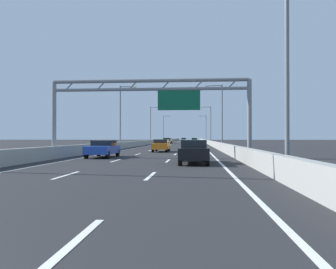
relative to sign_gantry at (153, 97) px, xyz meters
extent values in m
plane|color=#262628|center=(-0.31, 74.55, -4.84)|extent=(260.00, 260.00, 0.00)
cube|color=white|center=(-2.11, -12.95, -4.83)|extent=(0.16, 3.00, 0.01)
cube|color=white|center=(-2.11, -3.95, -4.83)|extent=(0.16, 3.00, 0.01)
cube|color=white|center=(-2.11, 5.05, -4.83)|extent=(0.16, 3.00, 0.01)
cube|color=white|center=(-2.11, 14.05, -4.83)|extent=(0.16, 3.00, 0.01)
cube|color=white|center=(-2.11, 23.05, -4.83)|extent=(0.16, 3.00, 0.01)
cube|color=white|center=(-2.11, 32.05, -4.83)|extent=(0.16, 3.00, 0.01)
cube|color=white|center=(-2.11, 41.05, -4.83)|extent=(0.16, 3.00, 0.01)
cube|color=white|center=(-2.11, 50.05, -4.83)|extent=(0.16, 3.00, 0.01)
cube|color=white|center=(-2.11, 59.05, -4.83)|extent=(0.16, 3.00, 0.01)
cube|color=white|center=(-2.11, 68.05, -4.83)|extent=(0.16, 3.00, 0.01)
cube|color=white|center=(-2.11, 77.05, -4.83)|extent=(0.16, 3.00, 0.01)
cube|color=white|center=(-2.11, 86.05, -4.83)|extent=(0.16, 3.00, 0.01)
cube|color=white|center=(-2.11, 95.05, -4.83)|extent=(0.16, 3.00, 0.01)
cube|color=white|center=(-2.11, 104.05, -4.83)|extent=(0.16, 3.00, 0.01)
cube|color=white|center=(-2.11, 113.05, -4.83)|extent=(0.16, 3.00, 0.01)
cube|color=white|center=(-2.11, 122.05, -4.83)|extent=(0.16, 3.00, 0.01)
cube|color=white|center=(-2.11, 131.05, -4.83)|extent=(0.16, 3.00, 0.01)
cube|color=white|center=(1.49, -21.95, -4.83)|extent=(0.16, 3.00, 0.01)
cube|color=white|center=(1.49, -12.95, -4.83)|extent=(0.16, 3.00, 0.01)
cube|color=white|center=(1.49, -3.95, -4.83)|extent=(0.16, 3.00, 0.01)
cube|color=white|center=(1.49, 5.05, -4.83)|extent=(0.16, 3.00, 0.01)
cube|color=white|center=(1.49, 14.05, -4.83)|extent=(0.16, 3.00, 0.01)
cube|color=white|center=(1.49, 23.05, -4.83)|extent=(0.16, 3.00, 0.01)
cube|color=white|center=(1.49, 32.05, -4.83)|extent=(0.16, 3.00, 0.01)
cube|color=white|center=(1.49, 41.05, -4.83)|extent=(0.16, 3.00, 0.01)
cube|color=white|center=(1.49, 50.05, -4.83)|extent=(0.16, 3.00, 0.01)
cube|color=white|center=(1.49, 59.05, -4.83)|extent=(0.16, 3.00, 0.01)
cube|color=white|center=(1.49, 68.05, -4.83)|extent=(0.16, 3.00, 0.01)
cube|color=white|center=(1.49, 77.05, -4.83)|extent=(0.16, 3.00, 0.01)
cube|color=white|center=(1.49, 86.05, -4.83)|extent=(0.16, 3.00, 0.01)
cube|color=white|center=(1.49, 95.05, -4.83)|extent=(0.16, 3.00, 0.01)
cube|color=white|center=(1.49, 104.05, -4.83)|extent=(0.16, 3.00, 0.01)
cube|color=white|center=(1.49, 113.05, -4.83)|extent=(0.16, 3.00, 0.01)
cube|color=white|center=(1.49, 122.05, -4.83)|extent=(0.16, 3.00, 0.01)
cube|color=white|center=(1.49, 131.05, -4.83)|extent=(0.16, 3.00, 0.01)
cube|color=white|center=(-5.56, 62.55, -4.83)|extent=(0.16, 176.00, 0.01)
cube|color=white|center=(4.94, 62.55, -4.83)|extent=(0.16, 176.00, 0.01)
cube|color=#9E9E99|center=(-7.21, 84.55, -4.37)|extent=(0.45, 220.00, 0.95)
cube|color=#9E9E99|center=(6.59, 84.55, -4.37)|extent=(0.45, 220.00, 0.95)
cylinder|color=gray|center=(-8.25, 0.00, -1.74)|extent=(0.36, 0.36, 6.20)
cylinder|color=gray|center=(7.63, 0.00, -1.74)|extent=(0.36, 0.36, 6.20)
cylinder|color=gray|center=(-0.31, 0.00, 1.36)|extent=(15.88, 0.32, 0.32)
cylinder|color=gray|center=(-0.31, 0.00, 0.66)|extent=(15.88, 0.26, 0.26)
cylinder|color=gray|center=(-6.93, 0.00, 1.01)|extent=(0.74, 0.10, 0.74)
cylinder|color=gray|center=(-4.28, 0.00, 1.01)|extent=(0.74, 0.10, 0.74)
cylinder|color=gray|center=(-1.63, 0.00, 1.01)|extent=(0.74, 0.10, 0.74)
cylinder|color=gray|center=(1.01, 0.00, 1.01)|extent=(0.74, 0.10, 0.74)
cylinder|color=gray|center=(3.66, 0.00, 1.01)|extent=(0.74, 0.10, 0.74)
cylinder|color=gray|center=(6.30, 0.00, 1.01)|extent=(0.74, 0.10, 0.74)
cube|color=#0F5B3D|center=(2.07, 0.00, -0.24)|extent=(3.40, 0.12, 1.60)
cylinder|color=slate|center=(7.39, -11.72, -0.09)|extent=(0.20, 0.20, 9.50)
cylinder|color=slate|center=(-8.01, 23.63, -0.09)|extent=(0.20, 0.20, 9.50)
cylinder|color=slate|center=(-6.91, 23.63, 4.51)|extent=(2.20, 0.12, 0.12)
cube|color=#F2EAC6|center=(-5.81, 23.63, 4.41)|extent=(0.56, 0.28, 0.20)
cylinder|color=slate|center=(7.39, 23.63, -0.09)|extent=(0.20, 0.20, 9.50)
cylinder|color=slate|center=(6.29, 23.63, 4.51)|extent=(2.20, 0.12, 0.12)
cube|color=#F2EAC6|center=(5.19, 23.63, 4.41)|extent=(0.56, 0.28, 0.20)
cylinder|color=slate|center=(-8.01, 58.98, -0.09)|extent=(0.20, 0.20, 9.50)
cylinder|color=slate|center=(-6.91, 58.98, 4.51)|extent=(2.20, 0.12, 0.12)
cube|color=#F2EAC6|center=(-5.81, 58.98, 4.41)|extent=(0.56, 0.28, 0.20)
cylinder|color=slate|center=(7.39, 58.98, -0.09)|extent=(0.20, 0.20, 9.50)
cylinder|color=slate|center=(6.29, 58.98, 4.51)|extent=(2.20, 0.12, 0.12)
cube|color=#F2EAC6|center=(5.19, 58.98, 4.41)|extent=(0.56, 0.28, 0.20)
cylinder|color=slate|center=(-8.01, 94.33, -0.09)|extent=(0.20, 0.20, 9.50)
cylinder|color=slate|center=(-6.91, 94.33, 4.51)|extent=(2.20, 0.12, 0.12)
cube|color=#F2EAC6|center=(-5.81, 94.33, 4.41)|extent=(0.56, 0.28, 0.20)
cylinder|color=slate|center=(7.39, 94.33, -0.09)|extent=(0.20, 0.20, 9.50)
cylinder|color=slate|center=(6.29, 94.33, 4.51)|extent=(2.20, 0.12, 0.12)
cube|color=#F2EAC6|center=(5.19, 94.33, 4.41)|extent=(0.56, 0.28, 0.20)
cube|color=#1E7A38|center=(3.22, 75.89, -4.20)|extent=(1.85, 4.18, 0.64)
cube|color=black|center=(3.22, 76.25, -3.64)|extent=(1.63, 1.95, 0.48)
cylinder|color=black|center=(2.40, 77.43, -4.52)|extent=(0.22, 0.64, 0.64)
cylinder|color=black|center=(4.04, 77.43, -4.52)|extent=(0.22, 0.64, 0.64)
cylinder|color=black|center=(2.40, 74.36, -4.52)|extent=(0.22, 0.64, 0.64)
cylinder|color=black|center=(4.04, 74.36, -4.52)|extent=(0.22, 0.64, 0.64)
cube|color=red|center=(-3.92, 66.03, -4.22)|extent=(1.88, 4.34, 0.60)
cube|color=black|center=(-3.92, 65.83, -3.69)|extent=(1.65, 1.91, 0.46)
cylinder|color=black|center=(-4.75, 67.66, -4.52)|extent=(0.22, 0.64, 0.64)
cylinder|color=black|center=(-3.09, 67.66, -4.52)|extent=(0.22, 0.64, 0.64)
cylinder|color=black|center=(-4.75, 64.41, -4.52)|extent=(0.22, 0.64, 0.64)
cylinder|color=black|center=(-3.09, 64.41, -4.52)|extent=(0.22, 0.64, 0.64)
cube|color=orange|center=(-0.42, 10.66, -4.19)|extent=(1.71, 4.44, 0.65)
cube|color=black|center=(-0.42, 10.62, -3.66)|extent=(1.50, 1.96, 0.42)
cylinder|color=black|center=(-1.16, 12.33, -4.52)|extent=(0.22, 0.64, 0.64)
cylinder|color=black|center=(0.32, 12.33, -4.52)|extent=(0.22, 0.64, 0.64)
cylinder|color=black|center=(-1.16, 8.99, -4.52)|extent=(0.22, 0.64, 0.64)
cylinder|color=black|center=(0.32, 8.99, -4.52)|extent=(0.22, 0.64, 0.64)
cube|color=silver|center=(-0.29, 84.24, -4.19)|extent=(1.74, 4.15, 0.66)
cube|color=black|center=(-0.29, 84.44, -3.63)|extent=(1.53, 1.87, 0.47)
cylinder|color=black|center=(-1.05, 85.77, -4.52)|extent=(0.22, 0.64, 0.64)
cylinder|color=black|center=(0.47, 85.77, -4.52)|extent=(0.22, 0.64, 0.64)
cylinder|color=black|center=(-1.05, 82.72, -4.52)|extent=(0.22, 0.64, 0.64)
cylinder|color=black|center=(0.47, 82.72, -4.52)|extent=(0.22, 0.64, 0.64)
cube|color=black|center=(3.27, -5.97, -4.18)|extent=(1.75, 4.70, 0.68)
cube|color=black|center=(3.27, -5.70, -3.61)|extent=(1.54, 2.10, 0.45)
cylinder|color=black|center=(2.50, -4.17, -4.52)|extent=(0.22, 0.64, 0.64)
cylinder|color=black|center=(4.04, -4.17, -4.52)|extent=(0.22, 0.64, 0.64)
cylinder|color=black|center=(2.50, -7.77, -4.52)|extent=(0.22, 0.64, 0.64)
cylinder|color=black|center=(4.04, -7.77, -4.52)|extent=(0.22, 0.64, 0.64)
cube|color=yellow|center=(-3.68, 58.16, -4.20)|extent=(1.87, 4.66, 0.64)
cube|color=black|center=(-3.68, 57.90, -3.61)|extent=(1.64, 2.20, 0.55)
cylinder|color=black|center=(-4.50, 59.94, -4.52)|extent=(0.22, 0.64, 0.64)
cylinder|color=black|center=(-2.85, 59.94, -4.52)|extent=(0.22, 0.64, 0.64)
cylinder|color=black|center=(-4.50, 56.37, -4.52)|extent=(0.22, 0.64, 0.64)
cylinder|color=black|center=(-2.85, 56.37, -4.52)|extent=(0.22, 0.64, 0.64)
cube|color=#2347AD|center=(-4.04, -0.35, -4.21)|extent=(1.87, 4.42, 0.63)
cube|color=black|center=(-4.04, -0.01, -3.68)|extent=(1.65, 1.94, 0.43)
cylinder|color=black|center=(-4.87, 1.30, -4.52)|extent=(0.22, 0.64, 0.64)
cylinder|color=black|center=(-3.21, 1.30, -4.52)|extent=(0.22, 0.64, 0.64)
cylinder|color=black|center=(-4.87, -2.01, -4.52)|extent=(0.22, 0.64, 0.64)
cylinder|color=black|center=(-3.21, -2.01, -4.52)|extent=(0.22, 0.64, 0.64)
camera|label=1|loc=(3.33, -26.88, -3.23)|focal=35.97mm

